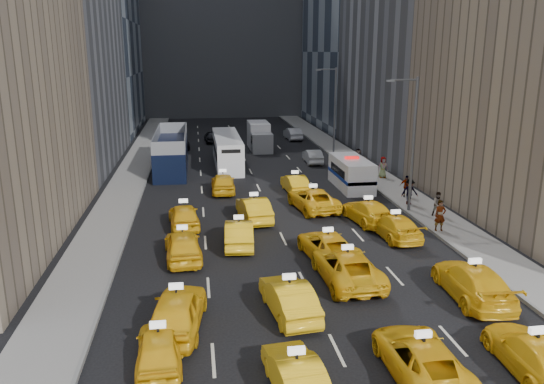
# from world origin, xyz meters

# --- Properties ---
(ground) EXTENTS (160.00, 160.00, 0.00)m
(ground) POSITION_xyz_m (0.00, 0.00, 0.00)
(ground) COLOR black
(ground) RESTS_ON ground
(sidewalk_west) EXTENTS (3.00, 90.00, 0.15)m
(sidewalk_west) POSITION_xyz_m (-10.50, 25.00, 0.07)
(sidewalk_west) COLOR gray
(sidewalk_west) RESTS_ON ground
(sidewalk_east) EXTENTS (3.00, 90.00, 0.15)m
(sidewalk_east) POSITION_xyz_m (10.50, 25.00, 0.07)
(sidewalk_east) COLOR gray
(sidewalk_east) RESTS_ON ground
(curb_west) EXTENTS (0.15, 90.00, 0.18)m
(curb_west) POSITION_xyz_m (-9.05, 25.00, 0.09)
(curb_west) COLOR slate
(curb_west) RESTS_ON ground
(curb_east) EXTENTS (0.15, 90.00, 0.18)m
(curb_east) POSITION_xyz_m (9.05, 25.00, 0.09)
(curb_east) COLOR slate
(curb_east) RESTS_ON ground
(streetlight_near) EXTENTS (2.15, 0.22, 9.00)m
(streetlight_near) POSITION_xyz_m (9.18, 12.00, 4.92)
(streetlight_near) COLOR #595B60
(streetlight_near) RESTS_ON ground
(streetlight_far) EXTENTS (2.15, 0.22, 9.00)m
(streetlight_far) POSITION_xyz_m (9.18, 32.00, 4.92)
(streetlight_far) COLOR #595B60
(streetlight_far) RESTS_ON ground
(taxi_0) EXTENTS (1.72, 3.95, 1.33)m
(taxi_0) POSITION_xyz_m (-6.34, -4.04, 0.66)
(taxi_0) COLOR yellow
(taxi_0) RESTS_ON ground
(taxi_1) EXTENTS (1.81, 4.16, 1.33)m
(taxi_1) POSITION_xyz_m (-1.96, -6.31, 0.66)
(taxi_1) COLOR yellow
(taxi_1) RESTS_ON ground
(taxi_2) EXTENTS (2.26, 4.85, 1.35)m
(taxi_2) POSITION_xyz_m (2.35, -5.96, 0.67)
(taxi_2) COLOR yellow
(taxi_2) RESTS_ON ground
(taxi_3) EXTENTS (2.17, 4.79, 1.36)m
(taxi_3) POSITION_xyz_m (6.21, -6.30, 0.68)
(taxi_3) COLOR yellow
(taxi_3) RESTS_ON ground
(taxi_4) EXTENTS (2.55, 5.01, 1.63)m
(taxi_4) POSITION_xyz_m (-5.78, -1.70, 0.82)
(taxi_4) COLOR yellow
(taxi_4) RESTS_ON ground
(taxi_5) EXTENTS (2.06, 4.57, 1.45)m
(taxi_5) POSITION_xyz_m (-1.26, -1.04, 0.73)
(taxi_5) COLOR yellow
(taxi_5) RESTS_ON ground
(taxi_6) EXTENTS (2.65, 5.46, 1.50)m
(taxi_6) POSITION_xyz_m (2.01, 1.78, 0.75)
(taxi_6) COLOR yellow
(taxi_6) RESTS_ON ground
(taxi_7) EXTENTS (2.50, 5.44, 1.54)m
(taxi_7) POSITION_xyz_m (6.99, -0.77, 0.77)
(taxi_7) COLOR yellow
(taxi_7) RESTS_ON ground
(taxi_8) EXTENTS (2.17, 4.65, 1.54)m
(taxi_8) POSITION_xyz_m (-5.69, 5.68, 0.77)
(taxi_8) COLOR yellow
(taxi_8) RESTS_ON ground
(taxi_9) EXTENTS (1.84, 4.51, 1.45)m
(taxi_9) POSITION_xyz_m (-2.63, 7.25, 0.73)
(taxi_9) COLOR yellow
(taxi_9) RESTS_ON ground
(taxi_10) EXTENTS (2.79, 5.10, 1.35)m
(taxi_10) POSITION_xyz_m (1.83, 4.75, 0.68)
(taxi_10) COLOR yellow
(taxi_10) RESTS_ON ground
(taxi_11) EXTENTS (2.20, 4.80, 1.36)m
(taxi_11) POSITION_xyz_m (6.48, 7.25, 0.68)
(taxi_11) COLOR yellow
(taxi_11) RESTS_ON ground
(taxi_12) EXTENTS (2.15, 4.52, 1.49)m
(taxi_12) POSITION_xyz_m (-5.72, 10.90, 0.75)
(taxi_12) COLOR yellow
(taxi_12) RESTS_ON ground
(taxi_13) EXTENTS (2.06, 4.78, 1.53)m
(taxi_13) POSITION_xyz_m (-1.29, 11.71, 0.76)
(taxi_13) COLOR yellow
(taxi_13) RESTS_ON ground
(taxi_14) EXTENTS (3.15, 5.57, 1.47)m
(taxi_14) POSITION_xyz_m (2.99, 13.52, 0.73)
(taxi_14) COLOR yellow
(taxi_14) RESTS_ON ground
(taxi_15) EXTENTS (2.68, 5.18, 1.44)m
(taxi_15) POSITION_xyz_m (5.80, 10.19, 0.72)
(taxi_15) COLOR yellow
(taxi_15) RESTS_ON ground
(taxi_16) EXTENTS (1.88, 4.44, 1.50)m
(taxi_16) POSITION_xyz_m (-2.86, 18.99, 0.75)
(taxi_16) COLOR yellow
(taxi_16) RESTS_ON ground
(taxi_17) EXTENTS (1.67, 4.23, 1.37)m
(taxi_17) POSITION_xyz_m (2.63, 18.28, 0.68)
(taxi_17) COLOR yellow
(taxi_17) RESTS_ON ground
(nypd_van) EXTENTS (2.79, 6.07, 2.53)m
(nypd_van) POSITION_xyz_m (7.31, 18.98, 1.15)
(nypd_van) COLOR white
(nypd_van) RESTS_ON ground
(double_decker) EXTENTS (4.23, 12.28, 3.50)m
(double_decker) POSITION_xyz_m (-7.06, 27.98, 1.74)
(double_decker) COLOR black
(double_decker) RESTS_ON ground
(city_bus) EXTENTS (2.61, 11.18, 2.87)m
(city_bus) POSITION_xyz_m (-1.91, 29.02, 1.42)
(city_bus) COLOR white
(city_bus) RESTS_ON ground
(box_truck) EXTENTS (2.41, 6.46, 2.92)m
(box_truck) POSITION_xyz_m (2.15, 36.99, 1.43)
(box_truck) COLOR white
(box_truck) RESTS_ON ground
(misc_car_0) EXTENTS (1.51, 4.08, 1.34)m
(misc_car_0) POSITION_xyz_m (6.37, 28.80, 0.67)
(misc_car_0) COLOR #ACB0B4
(misc_car_0) RESTS_ON ground
(misc_car_1) EXTENTS (2.67, 5.09, 1.37)m
(misc_car_1) POSITION_xyz_m (-6.79, 38.94, 0.68)
(misc_car_1) COLOR black
(misc_car_1) RESTS_ON ground
(misc_car_2) EXTENTS (2.32, 4.92, 1.39)m
(misc_car_2) POSITION_xyz_m (2.98, 46.10, 0.69)
(misc_car_2) COLOR slate
(misc_car_2) RESTS_ON ground
(misc_car_3) EXTENTS (1.92, 4.22, 1.41)m
(misc_car_3) POSITION_xyz_m (-2.90, 42.34, 0.70)
(misc_car_3) COLOR black
(misc_car_3) RESTS_ON ground
(misc_car_4) EXTENTS (1.77, 4.48, 1.45)m
(misc_car_4) POSITION_xyz_m (7.03, 43.06, 0.73)
(misc_car_4) COLOR #B7B8BF
(misc_car_4) RESTS_ON ground
(pedestrian_0) EXTENTS (0.70, 0.46, 1.89)m
(pedestrian_0) POSITION_xyz_m (9.42, 7.64, 1.09)
(pedestrian_0) COLOR gray
(pedestrian_0) RESTS_ON sidewalk_east
(pedestrian_1) EXTENTS (0.83, 0.54, 1.60)m
(pedestrian_1) POSITION_xyz_m (10.64, 10.44, 0.95)
(pedestrian_1) COLOR gray
(pedestrian_1) RESTS_ON sidewalk_east
(pedestrian_2) EXTENTS (1.20, 0.56, 1.82)m
(pedestrian_2) POSITION_xyz_m (9.84, 13.29, 1.06)
(pedestrian_2) COLOR gray
(pedestrian_2) RESTS_ON sidewalk_east
(pedestrian_3) EXTENTS (1.03, 0.73, 1.60)m
(pedestrian_3) POSITION_xyz_m (10.39, 15.24, 0.95)
(pedestrian_3) COLOR gray
(pedestrian_3) RESTS_ON sidewalk_east
(pedestrian_4) EXTENTS (0.88, 0.49, 1.80)m
(pedestrian_4) POSITION_xyz_m (10.79, 21.35, 1.05)
(pedestrian_4) COLOR gray
(pedestrian_4) RESTS_ON sidewalk_east
(pedestrian_5) EXTENTS (1.84, 0.97, 1.91)m
(pedestrian_5) POSITION_xyz_m (9.66, 24.75, 1.10)
(pedestrian_5) COLOR gray
(pedestrian_5) RESTS_ON sidewalk_east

